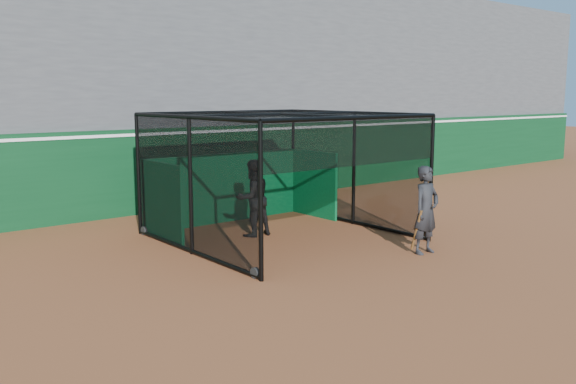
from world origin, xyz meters
TOP-DOWN VIEW (x-y plane):
  - ground at (0.00, 0.00)m, footprint 120.00×120.00m
  - outfield_wall at (0.00, 8.50)m, footprint 50.00×0.50m
  - grandstand at (0.00, 12.27)m, footprint 50.00×7.85m
  - batting_cage at (1.12, 3.41)m, footprint 5.12×5.23m
  - batter at (0.69, 3.96)m, footprint 0.95×0.75m
  - on_deck_player at (2.66, 0.18)m, footprint 0.72×0.48m

SIDE VIEW (x-z plane):
  - ground at x=0.00m, z-range 0.00..0.00m
  - batter at x=0.69m, z-range 0.00..1.92m
  - on_deck_player at x=2.66m, z-range 0.00..1.95m
  - outfield_wall at x=0.00m, z-range 0.04..2.54m
  - batting_cage at x=1.12m, z-range 0.00..3.01m
  - grandstand at x=0.00m, z-range 0.00..8.95m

